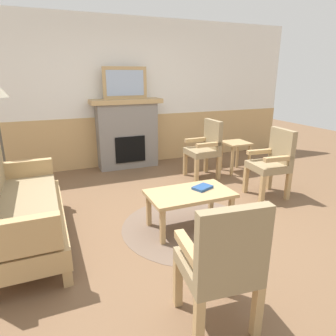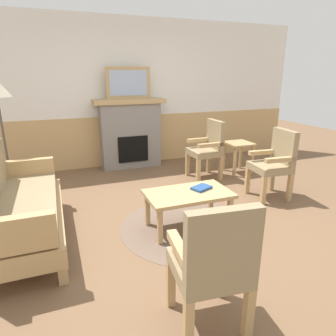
{
  "view_description": "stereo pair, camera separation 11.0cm",
  "coord_description": "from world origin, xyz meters",
  "px_view_note": "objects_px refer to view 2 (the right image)",
  "views": [
    {
      "loc": [
        -1.41,
        -3.04,
        1.72
      ],
      "look_at": [
        0.0,
        0.35,
        0.55
      ],
      "focal_mm": 31.79,
      "sensor_mm": 36.0,
      "label": 1
    },
    {
      "loc": [
        -1.31,
        -3.08,
        1.72
      ],
      "look_at": [
        0.0,
        0.35,
        0.55
      ],
      "focal_mm": 31.79,
      "sensor_mm": 36.0,
      "label": 2
    }
  ],
  "objects_px": {
    "framed_picture": "(128,83)",
    "couch": "(21,207)",
    "side_table": "(238,149)",
    "fireplace": "(130,133)",
    "armchair_by_window_left": "(208,147)",
    "book_on_table": "(201,188)",
    "armchair_near_fireplace": "(275,161)",
    "armchair_front_left": "(213,262)",
    "coffee_table": "(188,197)"
  },
  "relations": [
    {
      "from": "fireplace",
      "to": "armchair_front_left",
      "type": "bearing_deg",
      "value": -96.28
    },
    {
      "from": "armchair_front_left",
      "to": "fireplace",
      "type": "bearing_deg",
      "value": 83.72
    },
    {
      "from": "armchair_front_left",
      "to": "couch",
      "type": "bearing_deg",
      "value": 127.14
    },
    {
      "from": "fireplace",
      "to": "armchair_near_fireplace",
      "type": "xyz_separation_m",
      "value": [
        1.54,
        -2.2,
        -0.11
      ]
    },
    {
      "from": "book_on_table",
      "to": "armchair_near_fireplace",
      "type": "distance_m",
      "value": 1.4
    },
    {
      "from": "fireplace",
      "to": "armchair_near_fireplace",
      "type": "bearing_deg",
      "value": -54.91
    },
    {
      "from": "framed_picture",
      "to": "armchair_front_left",
      "type": "relative_size",
      "value": 0.82
    },
    {
      "from": "book_on_table",
      "to": "side_table",
      "type": "relative_size",
      "value": 0.4
    },
    {
      "from": "book_on_table",
      "to": "armchair_by_window_left",
      "type": "xyz_separation_m",
      "value": [
        0.87,
        1.47,
        0.08
      ]
    },
    {
      "from": "framed_picture",
      "to": "armchair_near_fireplace",
      "type": "bearing_deg",
      "value": -54.92
    },
    {
      "from": "armchair_by_window_left",
      "to": "fireplace",
      "type": "bearing_deg",
      "value": 134.38
    },
    {
      "from": "armchair_by_window_left",
      "to": "armchair_front_left",
      "type": "distance_m",
      "value": 3.25
    },
    {
      "from": "fireplace",
      "to": "armchair_near_fireplace",
      "type": "distance_m",
      "value": 2.69
    },
    {
      "from": "side_table",
      "to": "armchair_by_window_left",
      "type": "bearing_deg",
      "value": -175.64
    },
    {
      "from": "fireplace",
      "to": "coffee_table",
      "type": "height_order",
      "value": "fireplace"
    },
    {
      "from": "armchair_near_fireplace",
      "to": "armchair_front_left",
      "type": "bearing_deg",
      "value": -138.07
    },
    {
      "from": "coffee_table",
      "to": "armchair_front_left",
      "type": "distance_m",
      "value": 1.46
    },
    {
      "from": "couch",
      "to": "coffee_table",
      "type": "xyz_separation_m",
      "value": [
        1.75,
        -0.34,
        -0.01
      ]
    },
    {
      "from": "book_on_table",
      "to": "armchair_near_fireplace",
      "type": "height_order",
      "value": "armchair_near_fireplace"
    },
    {
      "from": "framed_picture",
      "to": "couch",
      "type": "bearing_deg",
      "value": -127.43
    },
    {
      "from": "framed_picture",
      "to": "coffee_table",
      "type": "relative_size",
      "value": 0.83
    },
    {
      "from": "side_table",
      "to": "fireplace",
      "type": "bearing_deg",
      "value": 148.57
    },
    {
      "from": "book_on_table",
      "to": "armchair_by_window_left",
      "type": "relative_size",
      "value": 0.23
    },
    {
      "from": "framed_picture",
      "to": "coffee_table",
      "type": "xyz_separation_m",
      "value": [
        0.02,
        -2.6,
        -1.17
      ]
    },
    {
      "from": "couch",
      "to": "side_table",
      "type": "bearing_deg",
      "value": 19.45
    },
    {
      "from": "armchair_near_fireplace",
      "to": "coffee_table",
      "type": "bearing_deg",
      "value": -165.17
    },
    {
      "from": "couch",
      "to": "coffee_table",
      "type": "bearing_deg",
      "value": -10.89
    },
    {
      "from": "couch",
      "to": "framed_picture",
      "type": "bearing_deg",
      "value": 52.57
    },
    {
      "from": "coffee_table",
      "to": "armchair_by_window_left",
      "type": "xyz_separation_m",
      "value": [
        1.06,
        1.5,
        0.15
      ]
    },
    {
      "from": "armchair_near_fireplace",
      "to": "framed_picture",
      "type": "bearing_deg",
      "value": 125.08
    },
    {
      "from": "armchair_near_fireplace",
      "to": "armchair_front_left",
      "type": "distance_m",
      "value": 2.66
    },
    {
      "from": "couch",
      "to": "armchair_front_left",
      "type": "bearing_deg",
      "value": -52.86
    },
    {
      "from": "armchair_front_left",
      "to": "side_table",
      "type": "height_order",
      "value": "armchair_front_left"
    },
    {
      "from": "coffee_table",
      "to": "armchair_by_window_left",
      "type": "distance_m",
      "value": 1.85
    },
    {
      "from": "armchair_near_fireplace",
      "to": "armchair_by_window_left",
      "type": "bearing_deg",
      "value": 113.14
    },
    {
      "from": "armchair_near_fireplace",
      "to": "side_table",
      "type": "height_order",
      "value": "armchair_near_fireplace"
    },
    {
      "from": "couch",
      "to": "coffee_table",
      "type": "relative_size",
      "value": 1.88
    },
    {
      "from": "coffee_table",
      "to": "framed_picture",
      "type": "bearing_deg",
      "value": 90.36
    },
    {
      "from": "fireplace",
      "to": "armchair_by_window_left",
      "type": "relative_size",
      "value": 1.33
    },
    {
      "from": "framed_picture",
      "to": "armchair_by_window_left",
      "type": "distance_m",
      "value": 1.84
    },
    {
      "from": "framed_picture",
      "to": "book_on_table",
      "type": "relative_size",
      "value": 3.61
    },
    {
      "from": "coffee_table",
      "to": "armchair_by_window_left",
      "type": "relative_size",
      "value": 0.98
    },
    {
      "from": "framed_picture",
      "to": "armchair_front_left",
      "type": "xyz_separation_m",
      "value": [
        -0.44,
        -3.98,
        -1.02
      ]
    },
    {
      "from": "book_on_table",
      "to": "coffee_table",
      "type": "bearing_deg",
      "value": -169.11
    },
    {
      "from": "fireplace",
      "to": "framed_picture",
      "type": "relative_size",
      "value": 1.62
    },
    {
      "from": "fireplace",
      "to": "framed_picture",
      "type": "bearing_deg",
      "value": 90.0
    },
    {
      "from": "book_on_table",
      "to": "armchair_front_left",
      "type": "height_order",
      "value": "armchair_front_left"
    },
    {
      "from": "armchair_near_fireplace",
      "to": "armchair_front_left",
      "type": "height_order",
      "value": "same"
    },
    {
      "from": "armchair_near_fireplace",
      "to": "armchair_by_window_left",
      "type": "height_order",
      "value": "same"
    },
    {
      "from": "framed_picture",
      "to": "armchair_front_left",
      "type": "bearing_deg",
      "value": -96.28
    }
  ]
}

